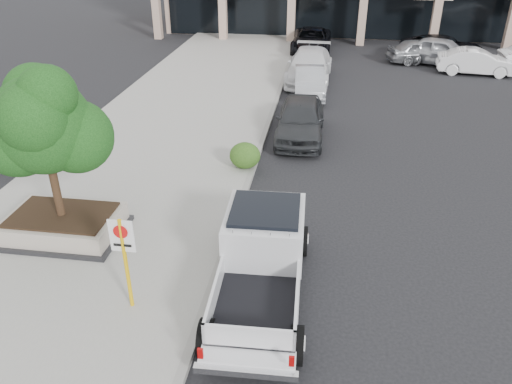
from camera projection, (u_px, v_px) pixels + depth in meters
ground at (279, 270)px, 12.84m from camera, size 120.00×120.00×0.00m
sidewalk at (150, 158)px, 18.71m from camera, size 8.00×52.00×0.15m
curb at (254, 165)px, 18.21m from camera, size 0.20×52.00×0.15m
planter at (64, 225)px, 13.87m from camera, size 3.20×2.20×0.68m
planter_tree at (50, 124)px, 12.58m from camera, size 2.90×2.55×4.00m
no_parking_sign at (124, 252)px, 10.75m from camera, size 0.55×0.09×2.30m
hedge at (245, 155)px, 17.60m from camera, size 1.10×0.99×0.93m
pickup_truck at (261, 265)px, 11.56m from camera, size 2.33×5.82×1.81m
curb_car_a at (300, 119)px, 20.27m from camera, size 1.95×4.73×1.60m
curb_car_b at (309, 82)px, 25.33m from camera, size 1.81×4.33×1.39m
curb_car_c at (310, 66)px, 27.59m from camera, size 2.52×5.82×1.67m
curb_car_d at (311, 40)px, 33.68m from camera, size 2.56×5.53×1.54m
lot_car_a at (422, 51)px, 31.14m from camera, size 4.60×2.79×1.47m
lot_car_b at (476, 62)px, 28.81m from camera, size 4.49×1.95×1.44m
lot_car_d at (444, 48)px, 31.57m from camera, size 5.93×3.59×1.54m
lot_car_e at (442, 52)px, 30.57m from camera, size 5.24×3.63×1.65m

